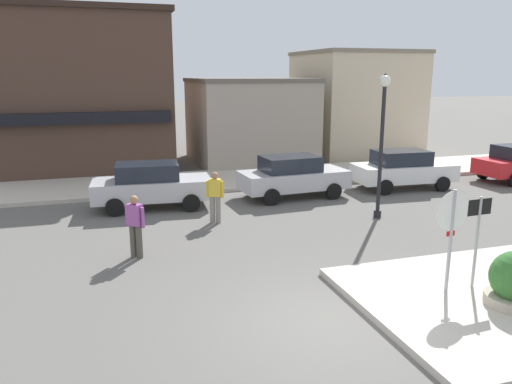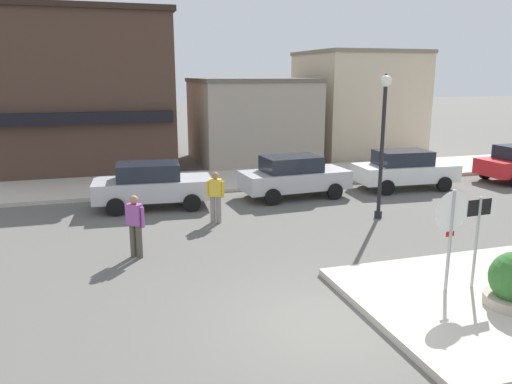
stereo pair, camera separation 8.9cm
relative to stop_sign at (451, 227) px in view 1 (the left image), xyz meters
The scene contains 14 objects.
ground_plane 3.17m from the stop_sign, behind, with size 160.00×160.00×0.00m, color #5B5954.
sidewalk_corner 1.95m from the stop_sign, 23.13° to the right, with size 6.40×4.80×0.15m, color beige.
kerb_far 12.93m from the stop_sign, 102.43° to the left, with size 80.00×4.00×0.15m, color beige.
stop_sign is the anchor object (origin of this frame).
one_way_sign 0.70m from the stop_sign, ahead, with size 0.60×0.07×2.10m.
lamp_post 6.10m from the stop_sign, 72.66° to the left, with size 0.36×0.36×4.54m.
parked_car_nearest 10.42m from the stop_sign, 119.05° to the left, with size 4.11×2.10×1.56m.
parked_car_second 9.09m from the stop_sign, 88.97° to the left, with size 4.10×2.07×1.56m.
parked_car_third 10.34m from the stop_sign, 61.57° to the left, with size 4.09×2.05×1.56m.
pedestrian_crossing_near 7.47m from the stop_sign, 116.75° to the left, with size 0.54×0.34×1.61m.
pedestrian_crossing_far 7.33m from the stop_sign, 144.11° to the left, with size 0.48×0.42×1.61m.
building_corner_shop 21.02m from the stop_sign, 111.41° to the left, with size 8.83×10.35×7.38m.
building_storefront_left_near 17.26m from the stop_sign, 87.01° to the left, with size 5.84×6.06×4.31m.
building_storefront_left_mid 19.93m from the stop_sign, 67.41° to the left, with size 5.99×6.17×5.79m.
Camera 1 is at (-3.83, -7.64, 4.51)m, focal length 35.00 mm.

